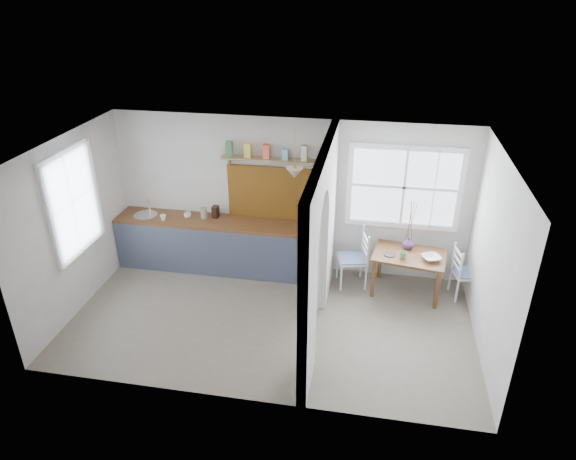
% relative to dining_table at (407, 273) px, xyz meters
% --- Properties ---
extents(floor, '(5.80, 3.20, 0.01)m').
position_rel_dining_table_xyz_m(floor, '(-1.97, -1.11, -0.34)').
color(floor, gray).
rests_on(floor, ground).
extents(ceiling, '(5.80, 3.20, 0.01)m').
position_rel_dining_table_xyz_m(ceiling, '(-1.97, -1.11, 2.26)').
color(ceiling, silver).
rests_on(ceiling, walls).
extents(walls, '(5.81, 3.21, 2.60)m').
position_rel_dining_table_xyz_m(walls, '(-1.97, -1.11, 0.96)').
color(walls, silver).
rests_on(walls, floor).
extents(partition, '(0.12, 3.20, 2.60)m').
position_rel_dining_table_xyz_m(partition, '(-1.27, -1.05, 1.11)').
color(partition, silver).
rests_on(partition, floor).
extents(kitchen_window, '(0.10, 1.16, 1.50)m').
position_rel_dining_table_xyz_m(kitchen_window, '(-4.84, -1.11, 1.31)').
color(kitchen_window, white).
rests_on(kitchen_window, walls).
extents(nook_window, '(1.76, 0.10, 1.30)m').
position_rel_dining_table_xyz_m(nook_window, '(-0.17, 0.45, 1.26)').
color(nook_window, white).
rests_on(nook_window, walls).
extents(counter, '(3.50, 0.60, 0.90)m').
position_rel_dining_table_xyz_m(counter, '(-3.10, 0.22, 0.12)').
color(counter, brown).
rests_on(counter, floor).
extents(sink, '(0.40, 0.40, 0.02)m').
position_rel_dining_table_xyz_m(sink, '(-4.40, 0.19, 0.55)').
color(sink, silver).
rests_on(sink, counter).
extents(backsplash, '(1.65, 0.03, 0.90)m').
position_rel_dining_table_xyz_m(backsplash, '(-2.17, 0.47, 1.01)').
color(backsplash, brown).
rests_on(backsplash, walls).
extents(shelf, '(1.75, 0.20, 0.21)m').
position_rel_dining_table_xyz_m(shelf, '(-2.17, 0.38, 1.66)').
color(shelf, '#998058').
rests_on(shelf, walls).
extents(pendant_lamp, '(0.26, 0.26, 0.16)m').
position_rel_dining_table_xyz_m(pendant_lamp, '(-1.82, 0.04, 1.54)').
color(pendant_lamp, '#EFE3C4').
rests_on(pendant_lamp, ceiling).
extents(utensil_rail, '(0.02, 0.50, 0.02)m').
position_rel_dining_table_xyz_m(utensil_rail, '(-1.36, -0.21, 1.11)').
color(utensil_rail, silver).
rests_on(utensil_rail, partition).
extents(dining_table, '(1.19, 0.89, 0.68)m').
position_rel_dining_table_xyz_m(dining_table, '(0.00, 0.00, 0.00)').
color(dining_table, brown).
rests_on(dining_table, floor).
extents(chair_left, '(0.53, 0.53, 0.96)m').
position_rel_dining_table_xyz_m(chair_left, '(-0.88, 0.09, 0.14)').
color(chair_left, white).
rests_on(chair_left, floor).
extents(chair_right, '(0.46, 0.46, 0.86)m').
position_rel_dining_table_xyz_m(chair_right, '(0.89, 0.04, 0.09)').
color(chair_right, white).
rests_on(chair_right, floor).
extents(kettle, '(0.24, 0.22, 0.24)m').
position_rel_dining_table_xyz_m(kettle, '(-1.68, 0.14, 0.68)').
color(kettle, white).
rests_on(kettle, counter).
extents(mug_a, '(0.12, 0.12, 0.09)m').
position_rel_dining_table_xyz_m(mug_a, '(-4.02, 0.06, 0.61)').
color(mug_a, white).
rests_on(mug_a, counter).
extents(mug_b, '(0.13, 0.13, 0.10)m').
position_rel_dining_table_xyz_m(mug_b, '(-3.65, 0.22, 0.61)').
color(mug_b, silver).
rests_on(mug_b, counter).
extents(knife_block, '(0.10, 0.14, 0.20)m').
position_rel_dining_table_xyz_m(knife_block, '(-3.20, 0.32, 0.66)').
color(knife_block, black).
rests_on(knife_block, counter).
extents(jar, '(0.13, 0.13, 0.18)m').
position_rel_dining_table_xyz_m(jar, '(-3.38, 0.25, 0.65)').
color(jar, gray).
rests_on(jar, counter).
extents(towel_magenta, '(0.02, 0.03, 0.61)m').
position_rel_dining_table_xyz_m(towel_magenta, '(-1.39, -0.12, -0.06)').
color(towel_magenta, '#A1326A').
rests_on(towel_magenta, counter).
extents(towel_orange, '(0.02, 0.03, 0.53)m').
position_rel_dining_table_xyz_m(towel_orange, '(-1.39, -0.16, -0.09)').
color(towel_orange, '#CF7002').
rests_on(towel_orange, counter).
extents(bowl, '(0.35, 0.35, 0.07)m').
position_rel_dining_table_xyz_m(bowl, '(0.31, -0.11, 0.37)').
color(bowl, white).
rests_on(bowl, dining_table).
extents(table_cup, '(0.12, 0.12, 0.11)m').
position_rel_dining_table_xyz_m(table_cup, '(-0.11, -0.13, 0.39)').
color(table_cup, '#65A268').
rests_on(table_cup, dining_table).
extents(plate, '(0.23, 0.23, 0.01)m').
position_rel_dining_table_xyz_m(plate, '(-0.31, -0.07, 0.35)').
color(plate, '#312B2B').
rests_on(plate, dining_table).
extents(vase, '(0.22, 0.22, 0.18)m').
position_rel_dining_table_xyz_m(vase, '(-0.03, 0.19, 0.43)').
color(vase, '#4E2E63').
rests_on(vase, dining_table).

